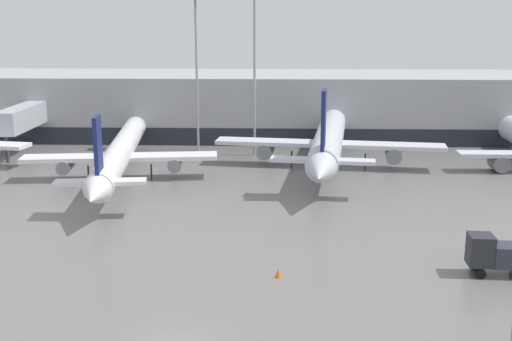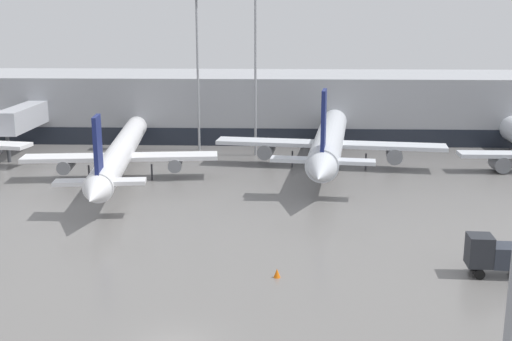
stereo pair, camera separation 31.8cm
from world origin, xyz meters
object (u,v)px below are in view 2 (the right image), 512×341
Objects in this scene: service_truck_1 at (497,254)px; apron_light_mast_2 at (255,16)px; traffic_cone_0 at (277,273)px; apron_light_mast_7 at (197,28)px; parked_jet_1 at (330,139)px; parked_jet_2 at (120,153)px.

apron_light_mast_2 is (-17.89, 37.58, 15.58)m from service_truck_1.
apron_light_mast_2 reaches higher than traffic_cone_0.
apron_light_mast_7 is at bearing 104.09° from traffic_cone_0.
service_truck_1 is 7.09× the size of traffic_cone_0.
parked_jet_1 reaches higher than service_truck_1.
parked_jet_1 is 32.79m from service_truck_1.
parked_jet_1 is 8.68× the size of service_truck_1.
traffic_cone_0 is at bearing -75.91° from apron_light_mast_7.
parked_jet_2 is at bearing 112.66° from parked_jet_1.
service_truck_1 is at bearing -57.97° from apron_light_mast_7.
service_truck_1 is at bearing 3.50° from traffic_cone_0.
parked_jet_1 is 1.72× the size of apron_light_mast_2.
parked_jet_1 is 1.91× the size of apron_light_mast_7.
parked_jet_2 is 1.70× the size of apron_light_mast_2.
service_truck_1 is 0.22× the size of apron_light_mast_7.
parked_jet_2 is 40.69m from service_truck_1.
parked_jet_2 is at bearing -138.55° from apron_light_mast_2.
parked_jet_2 is 23.55m from apron_light_mast_2.
parked_jet_1 is at bearing -80.90° from parked_jet_2.
parked_jet_1 is 33.04m from traffic_cone_0.
apron_light_mast_2 reaches higher than service_truck_1.
service_truck_1 is 44.44m from apron_light_mast_2.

